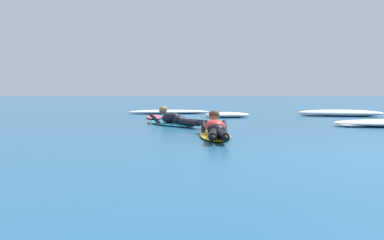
# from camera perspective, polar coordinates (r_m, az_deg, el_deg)

# --- Properties ---
(ground_plane) EXTENTS (120.00, 120.00, 0.00)m
(ground_plane) POSITION_cam_1_polar(r_m,az_deg,el_deg) (15.86, 10.34, 0.53)
(ground_plane) COLOR #235B84
(surfer_near) EXTENTS (0.62, 2.75, 0.53)m
(surfer_near) POSITION_cam_1_polar(r_m,az_deg,el_deg) (8.45, 3.06, -1.35)
(surfer_near) COLOR yellow
(surfer_near) RESTS_ON ground
(surfer_far) EXTENTS (1.72, 2.24, 0.55)m
(surfer_far) POSITION_cam_1_polar(r_m,az_deg,el_deg) (11.20, -2.36, -0.04)
(surfer_far) COLOR #2DB2D1
(surfer_far) RESTS_ON ground
(drifting_surfboard) EXTENTS (0.65, 2.13, 0.16)m
(drifting_surfboard) POSITION_cam_1_polar(r_m,az_deg,el_deg) (14.46, -4.94, 0.40)
(drifting_surfboard) COLOR #E54C66
(drifting_surfboard) RESTS_ON ground
(whitewater_front) EXTENTS (1.58, 0.91, 0.18)m
(whitewater_front) POSITION_cam_1_polar(r_m,az_deg,el_deg) (14.69, 4.60, 0.65)
(whitewater_front) COLOR white
(whitewater_front) RESTS_ON ground
(whitewater_mid_left) EXTENTS (3.23, 1.12, 0.16)m
(whitewater_mid_left) POSITION_cam_1_polar(r_m,az_deg,el_deg) (17.05, -3.00, 1.06)
(whitewater_mid_left) COLOR white
(whitewater_mid_left) RESTS_ON ground
(whitewater_mid_right) EXTENTS (3.04, 1.67, 0.23)m
(whitewater_mid_right) POSITION_cam_1_polar(r_m,az_deg,el_deg) (16.27, 18.78, 0.85)
(whitewater_mid_right) COLOR white
(whitewater_mid_right) RESTS_ON ground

